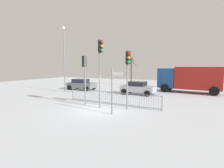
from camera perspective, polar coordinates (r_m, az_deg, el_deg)
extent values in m
plane|color=silver|center=(12.99, -4.45, -8.39)|extent=(60.00, 60.00, 0.00)
cylinder|color=slate|center=(13.30, -3.97, 3.19)|extent=(0.11, 0.11, 5.16)
cube|color=black|center=(13.22, -3.71, 11.99)|extent=(0.36, 0.39, 0.90)
sphere|color=red|center=(13.04, -3.23, 13.41)|extent=(0.20, 0.20, 0.20)
sphere|color=orange|center=(13.00, -3.22, 12.10)|extent=(0.20, 0.20, 0.20)
sphere|color=green|center=(12.97, -3.21, 10.78)|extent=(0.20, 0.20, 0.20)
cylinder|color=slate|center=(12.96, 4.92, 1.25)|extent=(0.11, 0.11, 4.32)
cube|color=black|center=(12.78, 5.16, 8.40)|extent=(0.39, 0.36, 0.90)
sphere|color=red|center=(12.55, 5.46, 9.82)|extent=(0.20, 0.20, 0.20)
sphere|color=orange|center=(12.53, 5.45, 8.45)|extent=(0.20, 0.20, 0.20)
sphere|color=green|center=(12.52, 5.43, 7.08)|extent=(0.20, 0.20, 0.20)
cylinder|color=slate|center=(14.63, -8.63, 1.30)|extent=(0.11, 0.11, 4.11)
cube|color=black|center=(14.75, -8.94, 7.17)|extent=(0.36, 0.39, 0.90)
sphere|color=red|center=(14.99, -9.27, 8.29)|extent=(0.20, 0.20, 0.20)
sphere|color=orange|center=(14.98, -9.26, 7.14)|extent=(0.20, 0.20, 0.20)
sphere|color=green|center=(14.98, -9.24, 5.99)|extent=(0.20, 0.20, 0.20)
cylinder|color=slate|center=(11.66, -0.02, -2.42)|extent=(0.09, 0.09, 3.02)
cube|color=white|center=(11.36, 1.71, 3.26)|extent=(0.70, 0.07, 0.22)
cube|color=slate|center=(14.60, -0.29, -2.61)|extent=(8.38, 0.59, 0.04)
cube|color=slate|center=(14.76, -0.29, -6.18)|extent=(8.38, 0.59, 0.04)
cylinder|color=slate|center=(17.10, -12.26, -3.29)|extent=(0.02, 0.02, 1.05)
cylinder|color=slate|center=(16.99, -11.82, -3.35)|extent=(0.02, 0.02, 1.05)
cylinder|color=slate|center=(16.87, -11.36, -3.40)|extent=(0.02, 0.02, 1.05)
cylinder|color=slate|center=(16.75, -10.90, -3.45)|extent=(0.02, 0.02, 1.05)
cylinder|color=slate|center=(16.64, -10.44, -3.51)|extent=(0.02, 0.02, 1.05)
cylinder|color=slate|center=(16.52, -9.97, -3.56)|extent=(0.02, 0.02, 1.05)
cylinder|color=slate|center=(16.41, -9.49, -3.62)|extent=(0.02, 0.02, 1.05)
cylinder|color=slate|center=(16.30, -9.00, -3.68)|extent=(0.02, 0.02, 1.05)
cylinder|color=slate|center=(16.19, -8.51, -3.73)|extent=(0.02, 0.02, 1.05)
cylinder|color=slate|center=(16.08, -8.01, -3.79)|extent=(0.02, 0.02, 1.05)
cylinder|color=slate|center=(15.97, -7.51, -3.85)|extent=(0.02, 0.02, 1.05)
cylinder|color=slate|center=(15.86, -7.00, -3.91)|extent=(0.02, 0.02, 1.05)
cylinder|color=slate|center=(15.76, -6.48, -3.96)|extent=(0.02, 0.02, 1.05)
cylinder|color=slate|center=(15.65, -5.95, -4.02)|extent=(0.02, 0.02, 1.05)
cylinder|color=slate|center=(15.55, -5.42, -4.08)|extent=(0.02, 0.02, 1.05)
cylinder|color=slate|center=(15.45, -4.88, -4.14)|extent=(0.02, 0.02, 1.05)
cylinder|color=slate|center=(15.35, -4.33, -4.20)|extent=(0.02, 0.02, 1.05)
cylinder|color=slate|center=(15.25, -3.77, -4.26)|extent=(0.02, 0.02, 1.05)
cylinder|color=slate|center=(15.15, -3.21, -4.32)|extent=(0.02, 0.02, 1.05)
cylinder|color=slate|center=(15.05, -2.64, -4.39)|extent=(0.02, 0.02, 1.05)
cylinder|color=slate|center=(14.96, -2.06, -4.45)|extent=(0.02, 0.02, 1.05)
cylinder|color=slate|center=(14.87, -1.48, -4.51)|extent=(0.02, 0.02, 1.05)
cylinder|color=slate|center=(14.77, -0.89, -4.57)|extent=(0.02, 0.02, 1.05)
cylinder|color=slate|center=(14.68, -0.29, -4.63)|extent=(0.02, 0.02, 1.05)
cylinder|color=slate|center=(14.60, 0.32, -4.70)|extent=(0.02, 0.02, 1.05)
cylinder|color=slate|center=(14.51, 0.93, -4.76)|extent=(0.02, 0.02, 1.05)
cylinder|color=slate|center=(14.43, 1.55, -4.82)|extent=(0.02, 0.02, 1.05)
cylinder|color=slate|center=(14.34, 2.18, -4.89)|extent=(0.02, 0.02, 1.05)
cylinder|color=slate|center=(14.26, 2.82, -4.95)|extent=(0.02, 0.02, 1.05)
cylinder|color=slate|center=(14.18, 3.46, -5.02)|extent=(0.02, 0.02, 1.05)
cylinder|color=slate|center=(14.10, 4.11, -5.08)|extent=(0.02, 0.02, 1.05)
cylinder|color=slate|center=(14.03, 4.77, -5.14)|extent=(0.02, 0.02, 1.05)
cylinder|color=slate|center=(13.95, 5.44, -5.21)|extent=(0.02, 0.02, 1.05)
cylinder|color=slate|center=(13.88, 6.11, -5.27)|extent=(0.02, 0.02, 1.05)
cylinder|color=slate|center=(13.81, 6.79, -5.33)|extent=(0.02, 0.02, 1.05)
cylinder|color=slate|center=(13.74, 7.47, -5.40)|extent=(0.02, 0.02, 1.05)
cylinder|color=slate|center=(13.68, 8.17, -5.46)|extent=(0.02, 0.02, 1.05)
cylinder|color=slate|center=(13.61, 8.87, -5.52)|extent=(0.02, 0.02, 1.05)
cylinder|color=slate|center=(13.55, 9.57, -5.59)|extent=(0.02, 0.02, 1.05)
cylinder|color=slate|center=(13.49, 10.29, -5.65)|extent=(0.02, 0.02, 1.05)
cylinder|color=slate|center=(13.43, 11.01, -5.71)|extent=(0.02, 0.02, 1.05)
cylinder|color=slate|center=(13.38, 11.73, -5.77)|extent=(0.02, 0.02, 1.05)
cylinder|color=slate|center=(13.32, 12.46, -5.84)|extent=(0.02, 0.02, 1.05)
cylinder|color=slate|center=(13.27, 13.20, -5.90)|extent=(0.02, 0.02, 1.05)
cylinder|color=slate|center=(13.22, 13.95, -5.96)|extent=(0.02, 0.02, 1.05)
cylinder|color=slate|center=(13.18, 14.70, -6.02)|extent=(0.02, 0.02, 1.05)
cylinder|color=slate|center=(13.13, 15.45, -6.08)|extent=(0.02, 0.02, 1.05)
cylinder|color=slate|center=(17.16, -12.48, -3.27)|extent=(0.06, 0.06, 1.05)
cylinder|color=slate|center=(13.11, 15.83, -6.11)|extent=(0.06, 0.06, 1.05)
cube|color=slate|center=(24.25, -9.76, -0.34)|extent=(3.80, 1.70, 0.65)
cube|color=#1E232D|center=(24.28, -10.07, 0.96)|extent=(1.90, 1.50, 0.55)
cylinder|color=black|center=(24.22, -5.98, -1.07)|extent=(0.64, 0.22, 0.64)
cylinder|color=black|center=(22.82, -8.26, -1.52)|extent=(0.64, 0.22, 0.64)
cylinder|color=black|center=(25.76, -11.06, -0.74)|extent=(0.64, 0.22, 0.64)
cylinder|color=black|center=(24.45, -13.48, -1.14)|extent=(0.64, 0.22, 0.64)
cube|color=#B2B5BA|center=(20.19, 8.39, -1.52)|extent=(3.89, 1.92, 0.65)
cube|color=#1E232D|center=(20.18, 8.02, 0.05)|extent=(1.99, 1.61, 0.55)
cylinder|color=black|center=(20.59, 12.75, -2.38)|extent=(0.65, 0.26, 0.64)
cylinder|color=black|center=(18.98, 11.24, -3.02)|extent=(0.65, 0.26, 0.64)
cylinder|color=black|center=(21.52, 5.86, -1.92)|extent=(0.65, 0.26, 0.64)
cylinder|color=black|center=(19.99, 3.88, -2.48)|extent=(0.65, 0.26, 0.64)
cube|color=maroon|center=(23.10, 25.99, 1.74)|extent=(5.19, 2.82, 2.60)
cube|color=navy|center=(23.70, 17.41, 1.90)|extent=(2.19, 2.46, 2.40)
cylinder|color=black|center=(22.65, 16.58, -1.29)|extent=(1.02, 0.38, 1.00)
cylinder|color=black|center=(24.96, 17.99, -0.70)|extent=(1.02, 0.38, 1.00)
cylinder|color=black|center=(21.93, 29.97, -2.04)|extent=(1.02, 0.38, 1.00)
cylinder|color=black|center=(24.31, 30.11, -1.36)|extent=(1.02, 0.38, 1.00)
cylinder|color=slate|center=(22.74, -15.06, 7.20)|extent=(0.14, 0.14, 7.67)
sphere|color=#F2EACC|center=(23.19, -15.32, 16.98)|extent=(0.36, 0.36, 0.36)
cylinder|color=#473828|center=(30.01, 6.20, 3.93)|extent=(0.22, 0.22, 4.51)
cylinder|color=#473828|center=(29.62, 7.29, 6.44)|extent=(0.43, 1.35, 0.94)
cylinder|color=#473828|center=(30.22, 4.96, 6.91)|extent=(0.15, 1.43, 1.06)
cylinder|color=#473828|center=(29.96, 6.81, 7.43)|extent=(0.19, 0.68, 1.11)
cylinder|color=#473828|center=(29.45, 5.89, 8.82)|extent=(1.31, 0.15, 1.41)
cylinder|color=#473828|center=(29.89, 4.89, 6.08)|extent=(0.79, 1.30, 1.41)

